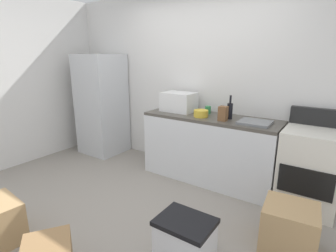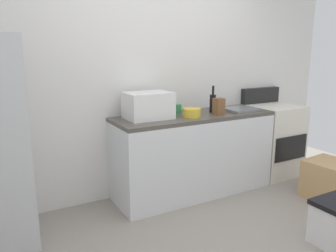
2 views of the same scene
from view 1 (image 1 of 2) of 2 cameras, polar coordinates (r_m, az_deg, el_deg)
The scene contains 14 objects.
ground_plane at distance 3.05m, azimuth -7.01°, elevation -18.24°, with size 6.00×6.00×0.00m, color gray.
wall_back at distance 3.86m, azimuth 7.81°, elevation 9.46°, with size 5.00×0.10×2.60m, color silver.
wall_left at distance 4.59m, azimuth -31.60°, elevation 8.27°, with size 0.10×3.20×2.60m, color silver.
kitchen_counter at distance 3.61m, azimuth 9.10°, elevation -4.86°, with size 1.80×0.60×0.90m.
refrigerator at distance 4.68m, azimuth -14.32°, elevation 4.57°, with size 0.68×0.66×1.70m, color silver.
stove_oven at distance 3.33m, azimuth 28.65°, elevation -8.11°, with size 0.60×0.61×1.10m.
microwave at distance 3.75m, azimuth 2.39°, elevation 5.32°, with size 0.46×0.34×0.27m, color white.
sink_basin at distance 3.23m, azimuth 18.56°, elevation 0.74°, with size 0.36×0.32×0.03m, color slate.
wine_bottle at distance 3.38m, azimuth 13.43°, elevation 3.38°, with size 0.07×0.07×0.30m.
coffee_mug at distance 3.66m, azimuth 8.77°, elevation 3.56°, with size 0.08×0.08×0.10m, color #338C4C.
knife_block at distance 3.26m, azimuth 11.99°, elevation 2.69°, with size 0.10×0.10×0.18m, color brown.
mixing_bowl at distance 3.43m, azimuth 7.25°, elevation 2.75°, with size 0.19×0.19×0.09m, color gold.
cardboard_box_small at distance 2.68m, azimuth 25.05°, elevation -19.59°, with size 0.44×0.42×0.42m, color tan.
storage_bin at distance 2.37m, azimuth 3.76°, elevation -23.62°, with size 0.46×0.36×0.38m.
Camera 1 is at (1.71, -1.89, 1.68)m, focal length 27.75 mm.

